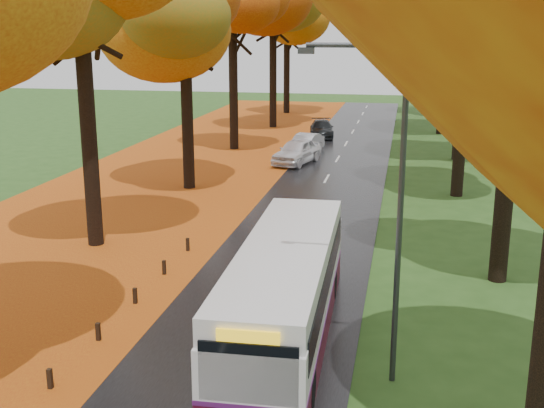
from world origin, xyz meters
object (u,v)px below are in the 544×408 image
(streetlamp_mid, at_px, (402,96))
(car_white, at_px, (297,151))
(streetlamp_far, at_px, (405,71))
(car_dark, at_px, (322,129))
(streetlamp_near, at_px, (390,190))
(bus, at_px, (285,290))
(car_silver, at_px, (305,144))

(streetlamp_mid, xyz_separation_m, car_white, (-6.30, 3.96, -3.91))
(streetlamp_mid, height_order, car_white, streetlamp_mid)
(streetlamp_mid, height_order, streetlamp_far, same)
(car_dark, bearing_deg, streetlamp_near, -88.97)
(bus, distance_m, car_dark, 35.27)
(streetlamp_far, distance_m, car_white, 19.50)
(streetlamp_near, distance_m, streetlamp_mid, 22.00)
(car_white, bearing_deg, car_dark, 103.91)
(streetlamp_near, distance_m, car_silver, 30.55)
(car_white, relative_size, car_dark, 1.03)
(streetlamp_far, xyz_separation_m, bus, (-2.69, -42.32, -3.28))
(car_white, distance_m, car_silver, 3.66)
(streetlamp_far, height_order, car_white, streetlamp_far)
(streetlamp_far, bearing_deg, car_silver, -113.64)
(streetlamp_mid, distance_m, car_dark, 16.49)
(streetlamp_far, height_order, car_dark, streetlamp_far)
(streetlamp_near, xyz_separation_m, car_dark, (-6.10, 36.78, -4.04))
(streetlamp_far, relative_size, car_silver, 2.05)
(streetlamp_far, xyz_separation_m, car_dark, (-6.10, -7.22, -4.04))
(streetlamp_near, height_order, streetlamp_far, same)
(streetlamp_near, bearing_deg, streetlamp_far, 90.00)
(streetlamp_far, bearing_deg, bus, -93.63)
(car_silver, bearing_deg, car_dark, 101.28)
(streetlamp_far, bearing_deg, car_dark, -130.21)
(car_white, height_order, car_dark, car_white)
(streetlamp_near, relative_size, car_silver, 2.05)
(bus, distance_m, car_silver, 28.18)
(streetlamp_far, bearing_deg, streetlamp_near, -90.00)
(car_silver, bearing_deg, bus, -69.80)
(streetlamp_far, distance_m, bus, 42.53)
(car_white, bearing_deg, streetlamp_far, 85.70)
(streetlamp_near, distance_m, car_dark, 37.50)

